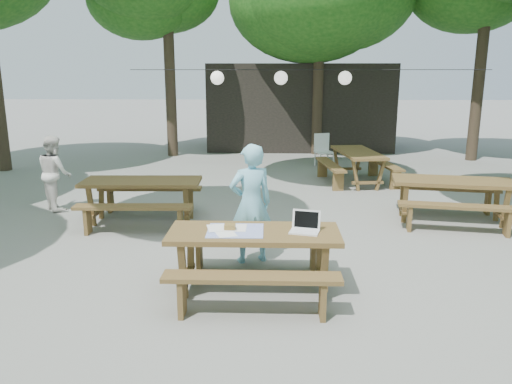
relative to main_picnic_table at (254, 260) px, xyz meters
The scene contains 12 objects.
ground 1.47m from the main_picnic_table, 64.58° to the left, with size 80.00×80.00×0.00m, color slate.
pavilion 11.88m from the main_picnic_table, 84.62° to the left, with size 6.00×3.00×2.80m, color black.
main_picnic_table is the anchor object (origin of this frame).
picnic_table_nw 3.41m from the main_picnic_table, 126.59° to the left, with size 2.02×1.64×0.75m.
picnic_table_ne 4.43m from the main_picnic_table, 41.43° to the left, with size 2.14×1.88×0.75m.
picnic_table_far_e 6.42m from the main_picnic_table, 69.93° to the left, with size 1.82×2.09×0.75m.
woman 1.06m from the main_picnic_table, 94.56° to the left, with size 0.60×0.39×1.64m, color #7ECCE7.
second_person 5.27m from the main_picnic_table, 137.65° to the left, with size 0.68×0.53×1.41m, color white.
plastic_chair 8.22m from the main_picnic_table, 78.57° to the left, with size 0.56×0.56×0.90m.
laptop 0.73m from the main_picnic_table, ahead, with size 0.38×0.33×0.24m.
tabletop_clutter 0.44m from the main_picnic_table, behind, with size 0.69×0.56×0.08m.
paper_lanterns 7.57m from the main_picnic_table, 86.67° to the left, with size 9.00×0.34×0.38m.
Camera 1 is at (-0.41, -6.82, 2.57)m, focal length 35.00 mm.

